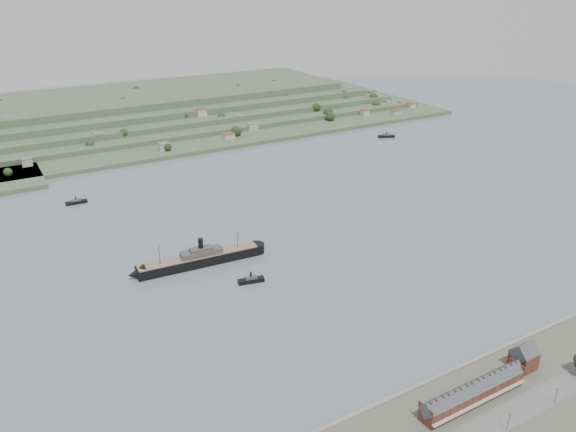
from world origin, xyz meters
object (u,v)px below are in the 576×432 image
steamship (196,260)px  tugboat (251,280)px  terrace_row (473,392)px  gabled_building (524,357)px

steamship → tugboat: 42.32m
steamship → terrace_row: bearing=-72.5°
gabled_building → steamship: (-93.87, 174.54, -4.18)m
steamship → tugboat: bearing=-60.5°
terrace_row → gabled_building: gabled_building is taller
terrace_row → tugboat: bearing=104.1°
gabled_building → steamship: bearing=118.3°
tugboat → gabled_building: bearing=-62.1°
terrace_row → steamship: steamship is taller
steamship → gabled_building: bearing=-61.7°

